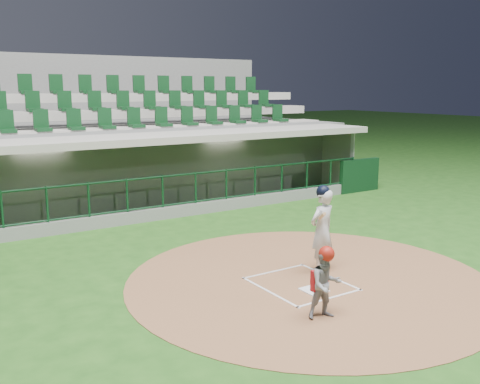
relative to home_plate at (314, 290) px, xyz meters
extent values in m
plane|color=#1E4C15|center=(0.00, 0.70, -0.02)|extent=(120.00, 120.00, 0.00)
cylinder|color=brown|center=(0.30, 0.50, -0.02)|extent=(7.20, 7.20, 0.01)
cube|color=white|center=(0.00, 0.00, 0.00)|extent=(0.43, 0.43, 0.02)
cube|color=white|center=(-0.75, 0.40, 0.00)|extent=(0.05, 1.80, 0.01)
cube|color=white|center=(0.75, 0.40, 0.00)|extent=(0.05, 1.80, 0.01)
cube|color=silver|center=(0.00, 1.25, 0.00)|extent=(1.55, 0.05, 0.01)
cube|color=white|center=(0.00, -0.45, 0.00)|extent=(1.55, 0.05, 0.01)
cube|color=slate|center=(0.00, 8.20, -0.57)|extent=(15.00, 3.00, 0.10)
cube|color=gray|center=(0.00, 9.80, 0.83)|extent=(15.00, 0.20, 2.70)
cube|color=#9D988B|center=(0.00, 9.68, 1.08)|extent=(13.50, 0.04, 0.90)
cube|color=gray|center=(7.50, 8.20, 0.83)|extent=(0.20, 3.00, 2.70)
cube|color=#9E9A8F|center=(0.00, 7.95, 2.28)|extent=(15.40, 3.50, 0.20)
cube|color=slate|center=(0.00, 6.65, 0.13)|extent=(15.00, 0.15, 0.40)
cube|color=black|center=(0.00, 6.65, 1.70)|extent=(15.00, 0.01, 0.95)
cube|color=brown|center=(0.00, 9.25, -0.30)|extent=(12.75, 0.40, 0.45)
cube|color=white|center=(-3.00, 8.20, 2.15)|extent=(1.30, 0.35, 0.04)
cube|color=white|center=(3.00, 8.20, 2.15)|extent=(1.30, 0.35, 0.04)
cube|color=black|center=(7.80, 6.60, 0.58)|extent=(1.80, 0.18, 1.20)
imported|color=#9F1211|center=(-2.25, 8.80, 0.25)|extent=(0.96, 0.55, 1.54)
imported|color=maroon|center=(1.35, 9.08, 0.29)|extent=(0.92, 0.76, 1.62)
imported|color=#A71211|center=(4.68, 9.15, 0.35)|extent=(1.70, 1.08, 1.75)
cube|color=slate|center=(0.00, 11.45, 1.13)|extent=(17.00, 6.50, 2.50)
cube|color=#AEA89D|center=(0.00, 9.95, 2.28)|extent=(16.60, 0.95, 0.30)
cube|color=gray|center=(0.00, 10.90, 2.83)|extent=(16.60, 0.95, 0.30)
cube|color=#A09B90|center=(0.00, 11.85, 3.38)|extent=(16.60, 0.95, 0.30)
cube|color=slate|center=(0.00, 14.80, 2.50)|extent=(17.00, 0.25, 5.05)
imported|color=silver|center=(0.85, 0.77, 0.85)|extent=(0.69, 0.51, 1.73)
sphere|color=black|center=(0.85, 0.77, 1.66)|extent=(0.28, 0.28, 0.28)
cylinder|color=tan|center=(0.60, 0.52, 1.23)|extent=(0.58, 0.79, 0.39)
imported|color=gray|center=(-0.64, -1.01, 0.56)|extent=(0.65, 0.57, 1.14)
sphere|color=#A11B11|center=(-0.64, -1.01, 1.08)|extent=(0.26, 0.26, 0.26)
cube|color=#AF121A|center=(-0.64, -0.86, 0.60)|extent=(0.32, 0.10, 0.35)
camera|label=1|loc=(-6.29, -7.19, 3.72)|focal=40.00mm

